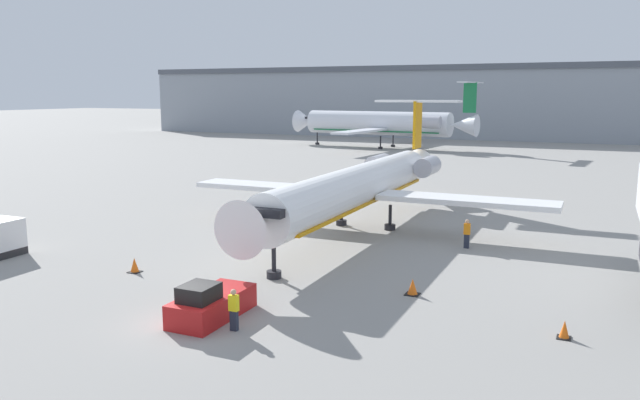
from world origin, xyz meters
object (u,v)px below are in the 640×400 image
Objects in this scene: worker_near_tug at (234,309)px; airplane_parked_far_left at (381,123)px; airplane_main at (361,185)px; traffic_cone_mid at (564,330)px; worker_by_wing at (467,233)px; traffic_cone_right at (413,287)px; traffic_cone_left at (135,265)px; pushback_tug at (211,304)px.

airplane_parked_far_left is at bearing 104.78° from worker_near_tug.
traffic_cone_mid is (14.57, -15.60, -2.94)m from airplane_main.
worker_by_wing reaches higher than traffic_cone_right.
worker_near_tug is at bearing -75.22° from airplane_parked_far_left.
worker_near_tug is at bearing -159.36° from traffic_cone_mid.
airplane_parked_far_left is (-22.86, 86.68, 3.46)m from worker_near_tug.
worker_by_wing reaches higher than traffic_cone_left.
worker_near_tug is 19.06m from worker_by_wing.
traffic_cone_left is at bearing 152.05° from worker_near_tug.
airplane_main is 8.67m from worker_by_wing.
worker_by_wing is at bearing 65.76° from pushback_tug.
worker_near_tug is 2.19× the size of traffic_cone_left.
pushback_tug is 8.97m from traffic_cone_left.
pushback_tug reaches higher than traffic_cone_right.
airplane_main is at bearing 120.36° from traffic_cone_right.
airplane_parked_far_left is at bearing 103.86° from pushback_tug.
traffic_cone_left is 0.02× the size of airplane_parked_far_left.
airplane_parked_far_left reaches higher than worker_by_wing.
traffic_cone_right is 7.66m from traffic_cone_mid.
worker_by_wing is at bearing 71.46° from worker_near_tug.
traffic_cone_left is at bearing -116.51° from airplane_main.
traffic_cone_right is 84.11m from airplane_parked_far_left.
worker_by_wing is at bearing 39.67° from traffic_cone_left.
worker_near_tug is (1.98, -20.35, -2.35)m from airplane_main.
traffic_cone_right is at bearing 43.21° from pushback_tug.
airplane_main is at bearing -72.52° from airplane_parked_far_left.
airplane_parked_far_left reaches higher than airplane_main.
worker_near_tug is 89.71m from airplane_parked_far_left.
pushback_tug is 5.52× the size of traffic_cone_right.
airplane_main is 39.00× the size of traffic_cone_left.
worker_near_tug is 2.41× the size of traffic_cone_mid.
airplane_main reaches higher than worker_near_tug.
pushback_tug is at bearing -76.14° from airplane_parked_far_left.
traffic_cone_mid is at bearing -66.60° from airplane_parked_far_left.
worker_by_wing reaches higher than pushback_tug.
airplane_main reaches higher than traffic_cone_left.
worker_by_wing is 10.50m from traffic_cone_right.
pushback_tug is (0.29, -19.49, -2.64)m from airplane_main.
traffic_cone_right is at bearing -70.28° from airplane_parked_far_left.
worker_by_wing is at bearing 116.13° from traffic_cone_mid.
worker_by_wing is 2.52× the size of traffic_cone_mid.
worker_near_tug is 13.47m from traffic_cone_mid.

